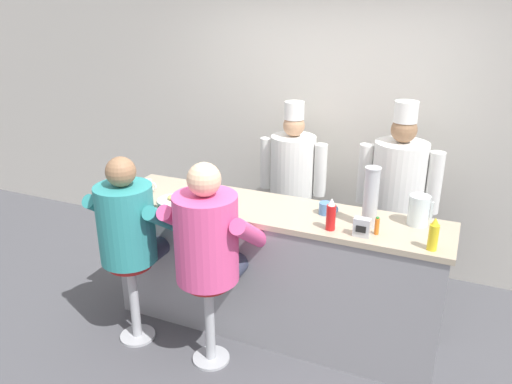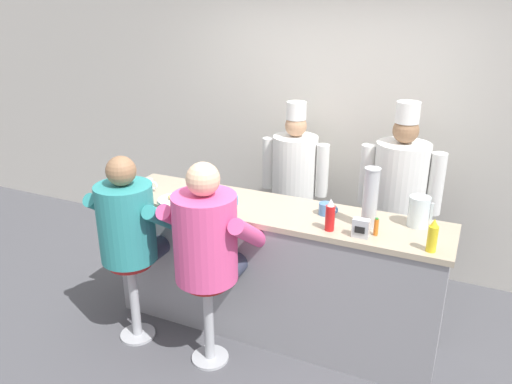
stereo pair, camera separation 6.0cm
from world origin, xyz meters
The scene contains 17 objects.
ground_plane centered at (0.00, 0.00, 0.00)m, with size 20.00×20.00×0.00m, color #4C4C51.
wall_back centered at (0.00, 1.67, 1.35)m, with size 10.00×0.06×2.70m.
diner_counter centered at (0.00, 0.28, 0.52)m, with size 2.51×0.57×1.03m.
ketchup_bottle_red centered at (0.47, 0.11, 1.13)m, with size 0.06×0.06×0.22m.
mustard_bottle_yellow centered at (1.11, 0.08, 1.13)m, with size 0.06×0.06×0.21m.
hot_sauce_bottle_orange centered at (0.76, 0.16, 1.09)m, with size 0.03×0.03×0.12m.
water_pitcher_clear centered at (0.99, 0.42, 1.13)m, with size 0.16×0.14×0.21m.
breakfast_plate centered at (-0.73, 0.11, 1.04)m, with size 0.27×0.27×0.05m.
cereal_bowl centered at (-0.35, 0.23, 1.06)m, with size 0.15×0.15×0.06m.
coffee_mug_white centered at (-1.04, 0.21, 1.08)m, with size 0.13×0.08×0.10m.
coffee_mug_blue centered at (0.37, 0.34, 1.07)m, with size 0.14×0.09×0.09m.
cup_stack_steel centered at (0.69, 0.26, 1.24)m, with size 0.10×0.10×0.41m.
napkin_dispenser_chrome centered at (0.68, 0.10, 1.09)m, with size 0.11×0.06×0.12m.
diner_seated_teal centered at (-0.91, -0.21, 0.92)m, with size 0.61×0.61×1.46m.
diner_seated_pink centered at (-0.27, -0.21, 0.94)m, with size 0.65×0.64×1.50m.
cook_in_whites_near centered at (-0.21, 1.27, 0.89)m, with size 0.63×0.40×1.62m.
cook_in_whites_far centered at (0.75, 1.15, 0.94)m, with size 0.67×0.43×1.71m.
Camera 2 is at (1.27, -2.78, 2.45)m, focal length 35.00 mm.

